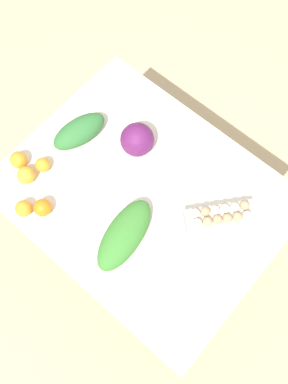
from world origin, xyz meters
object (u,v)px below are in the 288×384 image
at_px(orange_1, 26,175).
at_px(orange_3, 43,165).
at_px(orange_0, 24,208).
at_px(greens_bunch_kale, 79,131).
at_px(cabbage_purple, 137,140).
at_px(orange_4, 43,208).
at_px(orange_2, 19,160).
at_px(greens_bunch_chard, 124,235).
at_px(egg_carton, 220,216).

xyz_separation_m(orange_1, orange_3, (0.02, 0.08, -0.01)).
bearing_deg(orange_0, greens_bunch_kale, 99.92).
height_order(cabbage_purple, orange_4, cabbage_purple).
xyz_separation_m(orange_2, orange_3, (0.09, 0.05, -0.00)).
distance_m(cabbage_purple, greens_bunch_kale, 0.26).
xyz_separation_m(greens_bunch_chard, orange_1, (-0.50, -0.08, -0.01)).
bearing_deg(orange_1, orange_0, -47.34).
height_order(greens_bunch_kale, orange_2, greens_bunch_kale).
bearing_deg(egg_carton, orange_0, 168.20).
bearing_deg(cabbage_purple, orange_0, -106.54).
bearing_deg(orange_0, egg_carton, 38.22).
bearing_deg(orange_1, orange_4, -19.10).
bearing_deg(orange_3, orange_4, -43.92).
height_order(orange_3, orange_4, orange_4).
height_order(orange_2, orange_4, same).
distance_m(cabbage_purple, orange_1, 0.50).
height_order(egg_carton, orange_1, egg_carton).
bearing_deg(greens_bunch_kale, orange_3, -93.26).
bearing_deg(orange_0, orange_3, 113.67).
xyz_separation_m(egg_carton, greens_bunch_chard, (-0.24, -0.32, 0.01)).
relative_size(orange_1, orange_2, 1.03).
bearing_deg(greens_bunch_kale, orange_1, -95.55).
relative_size(cabbage_purple, orange_4, 1.98).
relative_size(greens_bunch_kale, orange_2, 3.44).
height_order(egg_carton, orange_2, egg_carton).
xyz_separation_m(egg_carton, orange_1, (-0.74, -0.39, -0.00)).
bearing_deg(orange_1, egg_carton, 28.04).
height_order(cabbage_purple, orange_2, cabbage_purple).
height_order(egg_carton, orange_4, egg_carton).
relative_size(egg_carton, orange_0, 4.05).
relative_size(greens_bunch_chard, orange_4, 4.45).
height_order(egg_carton, orange_0, egg_carton).
bearing_deg(cabbage_purple, orange_4, -101.77).
bearing_deg(egg_carton, orange_3, 153.31).
relative_size(greens_bunch_chard, orange_0, 4.78).
height_order(greens_bunch_kale, orange_3, greens_bunch_kale).
height_order(egg_carton, greens_bunch_chard, greens_bunch_chard).
relative_size(greens_bunch_kale, greens_bunch_chard, 0.77).
xyz_separation_m(egg_carton, greens_bunch_kale, (-0.71, -0.09, 0.01)).
distance_m(orange_2, orange_3, 0.11).
height_order(greens_bunch_chard, orange_1, greens_bunch_chard).
relative_size(egg_carton, orange_2, 3.77).
bearing_deg(orange_1, greens_bunch_kale, 84.45).
bearing_deg(orange_0, cabbage_purple, 73.46).
bearing_deg(egg_carton, greens_bunch_chard, -177.64).
distance_m(cabbage_purple, orange_4, 0.49).
distance_m(greens_bunch_kale, orange_1, 0.30).
bearing_deg(greens_bunch_chard, egg_carton, 52.38).
bearing_deg(cabbage_purple, egg_carton, -3.87).
xyz_separation_m(greens_bunch_kale, orange_4, (0.13, -0.35, -0.01)).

